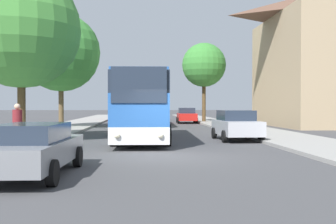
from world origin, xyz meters
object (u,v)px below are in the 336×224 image
at_px(bus_middle, 141,105).
at_px(tree_left_far, 61,53).
at_px(parked_car_left_curb, 33,148).
at_px(bus_front, 143,106).
at_px(parked_car_right_far, 187,115).
at_px(tree_left_near, 21,29).
at_px(bus_rear, 141,106).
at_px(parked_car_right_near, 236,125).
at_px(pedestrian_waiting_far, 17,126).
at_px(tree_right_near, 204,65).

bearing_deg(bus_middle, tree_left_far, -148.87).
bearing_deg(parked_car_left_curb, bus_middle, 85.91).
bearing_deg(bus_front, tree_left_far, 122.65).
xyz_separation_m(parked_car_right_far, tree_left_far, (-11.20, -9.14, 5.26)).
height_order(parked_car_left_curb, tree_left_near, tree_left_near).
relative_size(bus_rear, parked_car_right_near, 2.96).
xyz_separation_m(pedestrian_waiting_far, tree_left_far, (-1.67, 16.59, 5.04)).
distance_m(bus_front, parked_car_left_curb, 11.11).
xyz_separation_m(bus_rear, parked_car_left_curb, (-2.76, -40.97, -1.02)).
relative_size(parked_car_left_curb, tree_left_near, 0.55).
distance_m(bus_middle, tree_left_far, 8.50).
bearing_deg(pedestrian_waiting_far, tree_left_near, -164.41).
bearing_deg(tree_right_near, tree_left_near, -120.61).
height_order(bus_rear, tree_left_far, tree_left_far).
height_order(bus_middle, parked_car_left_curb, bus_middle).
relative_size(bus_front, tree_right_near, 1.33).
bearing_deg(parked_car_left_curb, bus_rear, 88.41).
bearing_deg(bus_front, bus_rear, 92.04).
bearing_deg(pedestrian_waiting_far, bus_middle, 167.59).
height_order(tree_left_near, tree_left_far, tree_left_far).
xyz_separation_m(bus_front, bus_rear, (-0.13, 30.31, -0.07)).
height_order(parked_car_right_far, tree_right_near, tree_right_near).
bearing_deg(parked_car_left_curb, tree_left_far, 101.75).
bearing_deg(pedestrian_waiting_far, bus_rear, 173.31).
bearing_deg(pedestrian_waiting_far, parked_car_right_far, 160.41).
relative_size(parked_car_right_far, tree_left_near, 0.55).
height_order(bus_front, parked_car_left_curb, bus_front).
xyz_separation_m(parked_car_left_curb, parked_car_right_near, (7.86, 10.05, 0.09)).
bearing_deg(parked_car_right_near, parked_car_left_curb, 50.62).
xyz_separation_m(pedestrian_waiting_far, tree_left_near, (-1.31, 4.93, 4.66)).
height_order(bus_front, parked_car_right_far, bus_front).
distance_m(parked_car_left_curb, tree_right_near, 33.40).
bearing_deg(parked_car_left_curb, parked_car_right_far, 78.34).
bearing_deg(parked_car_left_curb, parked_car_right_near, 54.25).
bearing_deg(pedestrian_waiting_far, tree_right_near, 157.33).
xyz_separation_m(parked_car_right_near, tree_right_near, (1.72, 21.47, 5.38)).
bearing_deg(pedestrian_waiting_far, parked_car_right_near, 118.32).
relative_size(pedestrian_waiting_far, tree_left_near, 0.21).
relative_size(bus_middle, bus_rear, 0.96).
bearing_deg(tree_left_far, bus_rear, 71.90).
bearing_deg(tree_left_far, pedestrian_waiting_far, -84.26).
height_order(parked_car_left_curb, parked_car_right_far, parked_car_right_far).
distance_m(parked_car_right_far, pedestrian_waiting_far, 27.44).
distance_m(bus_middle, pedestrian_waiting_far, 20.84).
bearing_deg(tree_left_near, tree_left_far, 91.77).
bearing_deg(tree_left_far, tree_right_near, 37.20).
distance_m(bus_rear, parked_car_right_near, 31.35).
height_order(bus_middle, tree_left_far, tree_left_far).
xyz_separation_m(bus_front, bus_middle, (-0.09, 14.55, 0.06)).
height_order(bus_rear, parked_car_left_curb, bus_rear).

